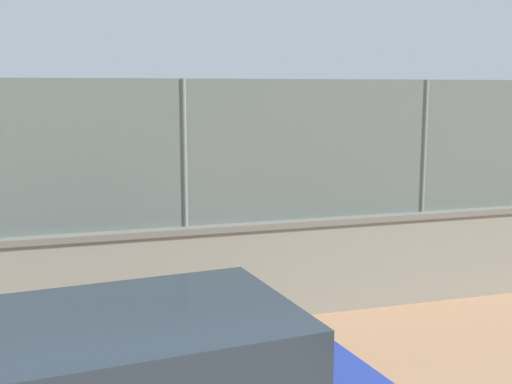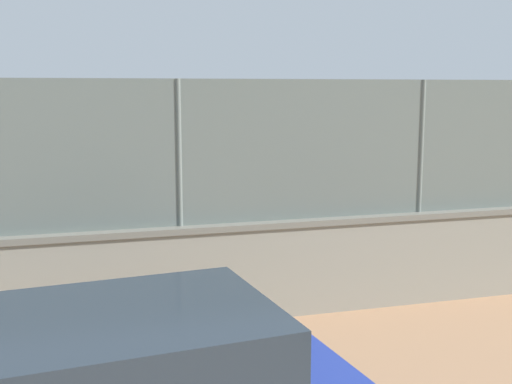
% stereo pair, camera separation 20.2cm
% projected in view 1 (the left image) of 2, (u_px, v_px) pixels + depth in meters
% --- Properties ---
extents(ground_plane, '(260.00, 260.00, 0.00)m').
position_uv_depth(ground_plane, '(160.00, 191.00, 19.17)').
color(ground_plane, tan).
extents(perimeter_wall, '(27.49, 1.33, 1.29)m').
position_uv_depth(perimeter_wall, '(419.00, 255.00, 9.21)').
color(perimeter_wall, gray).
rests_on(perimeter_wall, ground_plane).
extents(fence_panel_on_wall, '(26.99, 0.98, 1.83)m').
position_uv_depth(fence_panel_on_wall, '(424.00, 146.00, 8.96)').
color(fence_panel_on_wall, slate).
rests_on(fence_panel_on_wall, perimeter_wall).
extents(player_at_service_line, '(1.21, 0.69, 1.50)m').
position_uv_depth(player_at_service_line, '(80.00, 201.00, 12.27)').
color(player_at_service_line, black).
rests_on(player_at_service_line, ground_plane).
extents(player_crossing_court, '(1.12, 0.68, 1.50)m').
position_uv_depth(player_crossing_court, '(308.00, 184.00, 14.55)').
color(player_crossing_court, '#B2B2B2').
rests_on(player_crossing_court, ground_plane).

